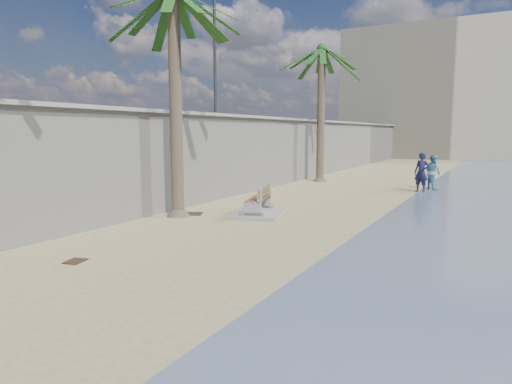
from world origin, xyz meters
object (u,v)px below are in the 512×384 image
(bench_far, at_px, (258,203))
(person_a, at_px, (422,169))
(person_b, at_px, (433,170))
(palm_back, at_px, (322,51))

(bench_far, bearing_deg, person_a, 66.30)
(bench_far, distance_m, person_a, 9.91)
(bench_far, distance_m, person_b, 11.28)
(bench_far, height_order, person_b, person_b)
(bench_far, xyz_separation_m, person_a, (3.97, 9.05, 0.67))
(person_a, bearing_deg, person_b, 93.62)
(person_a, distance_m, person_b, 1.40)
(bench_far, xyz_separation_m, person_b, (4.32, 10.41, 0.55))
(person_b, bearing_deg, palm_back, 37.06)
(person_a, xyz_separation_m, person_b, (0.34, 1.36, -0.12))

